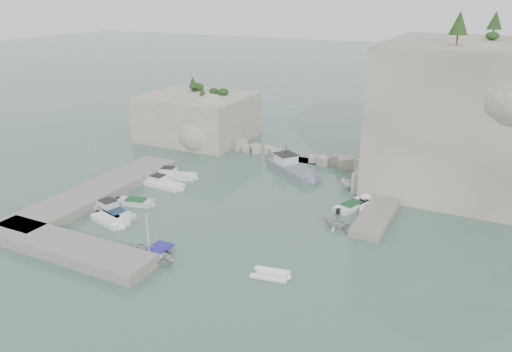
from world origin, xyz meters
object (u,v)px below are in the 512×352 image
at_px(motorboat_b, 164,186).
at_px(motorboat_c, 136,204).
at_px(tender_east_d, 356,189).
at_px(tender_east_c, 366,207).
at_px(motorboat_d, 113,214).
at_px(tender_east_b, 351,208).
at_px(inflatable_dinghy, 271,276).
at_px(tender_east_a, 336,227).
at_px(work_boat, 293,172).
at_px(motorboat_a, 175,177).
at_px(motorboat_e, 110,222).
at_px(rowboat, 150,259).

distance_m(motorboat_b, motorboat_c, 5.87).
bearing_deg(tender_east_d, motorboat_b, 104.60).
xyz_separation_m(tender_east_c, tender_east_d, (-2.55, 4.77, 0.00)).
bearing_deg(motorboat_d, tender_east_b, 46.06).
height_order(motorboat_d, inflatable_dinghy, motorboat_d).
xyz_separation_m(motorboat_c, tender_east_b, (21.89, 9.83, 0.00)).
distance_m(motorboat_d, tender_east_c, 27.57).
height_order(tender_east_a, tender_east_c, tender_east_a).
bearing_deg(inflatable_dinghy, tender_east_a, 70.57).
distance_m(tender_east_b, work_boat, 12.81).
relative_size(tender_east_a, tender_east_b, 0.58).
height_order(motorboat_a, tender_east_b, motorboat_a).
relative_size(motorboat_a, work_boat, 0.62).
height_order(motorboat_a, motorboat_e, motorboat_a).
relative_size(motorboat_d, tender_east_d, 1.65).
bearing_deg(inflatable_dinghy, motorboat_d, 159.87).
relative_size(tender_east_b, tender_east_c, 0.99).
distance_m(motorboat_d, motorboat_e, 2.11).
bearing_deg(tender_east_b, tender_east_d, 31.69).
bearing_deg(motorboat_b, work_boat, 47.27).
bearing_deg(motorboat_e, tender_east_d, 60.56).
height_order(motorboat_d, tender_east_c, motorboat_d).
bearing_deg(motorboat_e, tender_east_a, 39.32).
relative_size(motorboat_c, motorboat_e, 0.94).
height_order(rowboat, tender_east_a, tender_east_a).
distance_m(motorboat_a, tender_east_c, 24.50).
bearing_deg(tender_east_b, motorboat_a, 112.43).
bearing_deg(work_boat, tender_east_c, 4.41).
relative_size(motorboat_c, inflatable_dinghy, 1.32).
height_order(motorboat_b, inflatable_dinghy, motorboat_b).
distance_m(tender_east_a, tender_east_b, 5.19).
bearing_deg(tender_east_c, motorboat_b, 85.01).
xyz_separation_m(motorboat_b, inflatable_dinghy, (20.41, -12.68, 0.00)).
xyz_separation_m(motorboat_c, motorboat_d, (-0.53, -3.11, 0.00)).
height_order(inflatable_dinghy, tender_east_b, tender_east_b).
distance_m(motorboat_a, motorboat_b, 3.25).
xyz_separation_m(tender_east_b, tender_east_c, (1.42, 0.92, 0.00)).
relative_size(motorboat_c, tender_east_b, 0.92).
distance_m(tender_east_b, tender_east_c, 1.69).
xyz_separation_m(tender_east_a, work_boat, (-10.15, 12.93, 0.00)).
bearing_deg(tender_east_d, tender_east_a, 175.79).
bearing_deg(tender_east_d, inflatable_dinghy, 167.90).
bearing_deg(tender_east_a, tender_east_b, 6.03).
bearing_deg(inflatable_dinghy, motorboat_e, 164.33).
bearing_deg(tender_east_b, rowboat, 166.39).
relative_size(motorboat_c, work_boat, 0.45).
relative_size(tender_east_d, work_boat, 0.40).
distance_m(tender_east_b, tender_east_d, 5.80).
xyz_separation_m(rowboat, tender_east_b, (12.81, 18.95, 0.00)).
relative_size(motorboat_a, inflatable_dinghy, 1.82).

